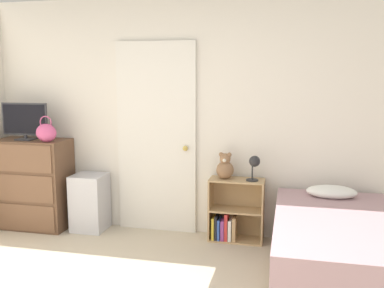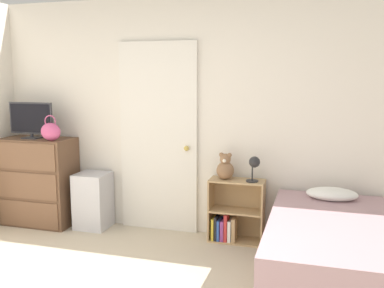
{
  "view_description": "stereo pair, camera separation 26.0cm",
  "coord_description": "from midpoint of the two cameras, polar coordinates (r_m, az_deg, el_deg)",
  "views": [
    {
      "loc": [
        1.17,
        -2.18,
        1.71
      ],
      "look_at": [
        0.2,
        2.03,
        1.03
      ],
      "focal_mm": 40.0,
      "sensor_mm": 36.0,
      "label": 1
    },
    {
      "loc": [
        1.42,
        -2.11,
        1.71
      ],
      "look_at": [
        0.2,
        2.03,
        1.03
      ],
      "focal_mm": 40.0,
      "sensor_mm": 36.0,
      "label": 2
    }
  ],
  "objects": [
    {
      "name": "desk_lamp",
      "position": [
        4.35,
        6.61,
        -2.62
      ],
      "size": [
        0.14,
        0.14,
        0.26
      ],
      "color": "#262628",
      "rests_on": "bookshelf"
    },
    {
      "name": "tv",
      "position": [
        5.15,
        -22.78,
        2.89
      ],
      "size": [
        0.55,
        0.16,
        0.41
      ],
      "color": "#2D2D33",
      "rests_on": "dresser"
    },
    {
      "name": "bookshelf",
      "position": [
        4.57,
        3.78,
        -9.5
      ],
      "size": [
        0.57,
        0.26,
        0.66
      ],
      "color": "tan",
      "rests_on": "ground_plane"
    },
    {
      "name": "dresser",
      "position": [
        5.26,
        -21.74,
        -4.93
      ],
      "size": [
        0.82,
        0.45,
        1.01
      ],
      "color": "brown",
      "rests_on": "ground_plane"
    },
    {
      "name": "storage_bin",
      "position": [
        5.01,
        -14.93,
        -7.52
      ],
      "size": [
        0.36,
        0.35,
        0.63
      ],
      "color": "silver",
      "rests_on": "ground_plane"
    },
    {
      "name": "door_closed",
      "position": [
        4.71,
        -6.34,
        0.77
      ],
      "size": [
        0.89,
        0.09,
        2.09
      ],
      "color": "silver",
      "rests_on": "ground_plane"
    },
    {
      "name": "wall_back",
      "position": [
        4.66,
        -3.24,
        3.58
      ],
      "size": [
        10.0,
        0.06,
        2.55
      ],
      "color": "silver",
      "rests_on": "ground_plane"
    },
    {
      "name": "handbag",
      "position": [
        4.9,
        -20.32,
        1.44
      ],
      "size": [
        0.24,
        0.13,
        0.29
      ],
      "color": "#C64C7F",
      "rests_on": "dresser"
    },
    {
      "name": "teddy_bear",
      "position": [
        4.44,
        2.76,
        -3.15
      ],
      "size": [
        0.18,
        0.18,
        0.28
      ],
      "color": "#8C6647",
      "rests_on": "bookshelf"
    },
    {
      "name": "bed",
      "position": [
        3.8,
        16.83,
        -13.48
      ],
      "size": [
        1.05,
        1.82,
        0.68
      ],
      "color": "brown",
      "rests_on": "ground_plane"
    }
  ]
}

